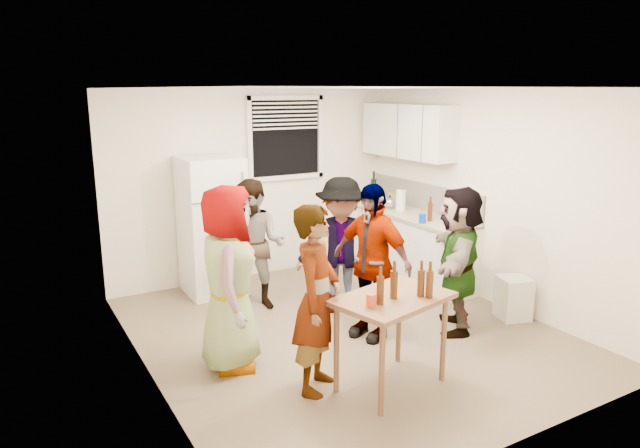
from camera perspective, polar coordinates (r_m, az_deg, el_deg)
room at (r=6.11m, az=2.49°, el=-10.72°), size 4.00×4.50×2.50m
window at (r=7.75m, az=-3.43°, el=8.57°), size 1.12×0.10×1.06m
refrigerator at (r=7.14m, az=-10.74°, el=-0.17°), size 0.70×0.70×1.70m
counter_lower at (r=7.79m, az=8.53°, el=-2.16°), size 0.60×2.20×0.86m
countertop at (r=7.68m, az=8.65°, el=1.08°), size 0.64×2.22×0.04m
backsplash at (r=7.82m, az=10.33°, el=2.73°), size 0.03×2.20×0.36m
upper_cabinets at (r=7.77m, az=8.75°, el=9.19°), size 0.34×1.60×0.70m
kettle at (r=7.88m, az=6.97°, el=1.60°), size 0.25×0.22×0.19m
paper_towel at (r=7.75m, az=8.04°, el=1.36°), size 0.13×0.13×0.28m
wine_bottle at (r=8.36m, az=5.35°, el=2.31°), size 0.08×0.08×0.32m
beer_bottle_counter at (r=7.18m, az=10.90°, el=0.30°), size 0.06×0.06×0.23m
blue_cup at (r=7.04m, az=10.17°, el=0.08°), size 0.09×0.09×0.11m
picture_frame at (r=8.26m, az=7.29°, el=2.62°), size 0.02×0.17×0.14m
trash_bin at (r=6.71m, az=18.79°, el=-6.90°), size 0.41×0.41×0.47m
serving_table at (r=5.14m, az=7.00°, el=-15.74°), size 1.09×0.85×0.82m
beer_bottle_table at (r=4.75m, az=7.36°, el=-7.38°), size 0.06×0.06×0.24m
red_cup at (r=4.56m, az=5.11°, el=-8.22°), size 0.08×0.08×0.11m
guest_grey at (r=5.49m, az=-8.79°, el=-13.77°), size 1.88×1.41×0.54m
guest_stripe at (r=5.08m, az=-0.32°, el=-16.01°), size 1.54×1.55×0.38m
guest_back_left at (r=6.79m, az=-6.37°, el=-8.24°), size 1.55×1.61×0.57m
guest_back_right at (r=6.65m, az=2.07°, el=-8.65°), size 1.67×1.85×0.58m
guest_black at (r=6.05m, az=4.98°, el=-11.02°), size 1.81×1.39×0.39m
guest_orange at (r=6.35m, az=13.29°, el=-10.12°), size 2.09×2.08×0.45m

